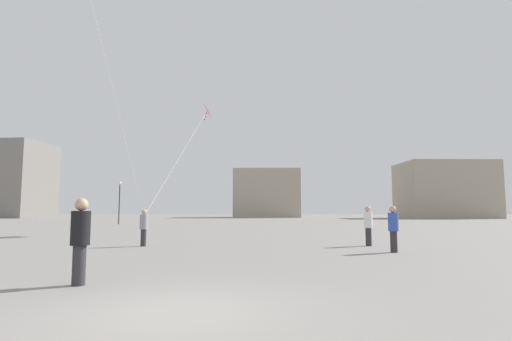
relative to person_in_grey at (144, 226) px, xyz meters
The scene contains 10 objects.
ground_plane 12.38m from the person_in_grey, 68.98° to the right, with size 300.00×300.00×0.00m, color gray.
person_in_grey is the anchor object (origin of this frame).
person_in_black 9.50m from the person_in_grey, 79.45° to the right, with size 0.41×0.41×1.87m.
person_in_white 10.10m from the person_in_grey, ahead, with size 0.39×0.39×1.77m.
person_in_blue 10.63m from the person_in_grey, 11.34° to the right, with size 0.38×0.38×1.76m.
kite_crimson_delta 13.81m from the person_in_grey, 85.90° to the left, with size 1.16×12.25×8.24m.
building_left_hall 82.46m from the person_in_grey, 127.99° to the left, with size 14.46×13.40×15.87m.
building_centre_hall 73.18m from the person_in_grey, 87.31° to the left, with size 14.81×10.88×10.57m.
building_right_hall 76.49m from the person_in_grey, 58.90° to the left, with size 17.75×13.30×11.14m.
lamppost_west 29.97m from the person_in_grey, 113.82° to the left, with size 0.36×0.36×4.86m.
Camera 1 is at (1.60, -6.45, 1.61)m, focal length 28.44 mm.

